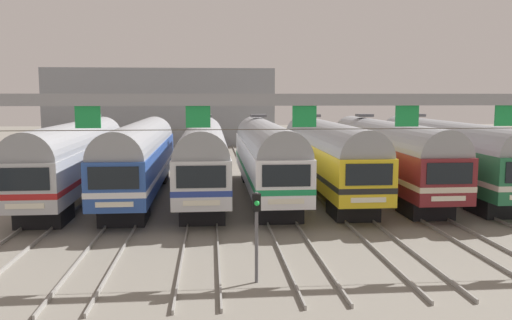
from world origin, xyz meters
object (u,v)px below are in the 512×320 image
(catenary_gantry, at_px, (304,122))
(yard_signal_mast, at_px, (257,220))
(commuter_train_white, at_px, (266,154))
(commuter_train_yellow, at_px, (327,154))
(commuter_train_stainless, at_px, (75,156))
(commuter_train_silver, at_px, (204,155))
(commuter_train_maroon, at_px, (386,153))
(commuter_train_green, at_px, (445,152))
(commuter_train_blue, at_px, (140,156))

(catenary_gantry, relative_size, yard_signal_mast, 9.16)
(commuter_train_white, distance_m, commuter_train_yellow, 3.95)
(commuter_train_stainless, relative_size, commuter_train_yellow, 1.00)
(commuter_train_stainless, relative_size, commuter_train_silver, 1.00)
(commuter_train_stainless, bearing_deg, commuter_train_silver, 0.00)
(commuter_train_maroon, bearing_deg, commuter_train_white, 180.00)
(commuter_train_stainless, distance_m, commuter_train_yellow, 15.80)
(commuter_train_yellow, bearing_deg, commuter_train_stainless, 180.00)
(commuter_train_silver, xyz_separation_m, commuter_train_green, (15.80, 0.00, 0.00))
(commuter_train_yellow, bearing_deg, commuter_train_blue, -179.98)
(commuter_train_maroon, relative_size, catenary_gantry, 0.62)
(commuter_train_stainless, bearing_deg, catenary_gantry, -48.73)
(yard_signal_mast, bearing_deg, commuter_train_stainless, 122.47)
(commuter_train_green, bearing_deg, commuter_train_maroon, 180.00)
(commuter_train_blue, relative_size, commuter_train_maroon, 1.00)
(commuter_train_silver, height_order, commuter_train_yellow, same)
(commuter_train_yellow, bearing_deg, commuter_train_maroon, 0.00)
(catenary_gantry, height_order, yard_signal_mast, catenary_gantry)
(commuter_train_stainless, relative_size, catenary_gantry, 0.62)
(commuter_train_white, bearing_deg, commuter_train_blue, -179.97)
(commuter_train_maroon, bearing_deg, commuter_train_stainless, 180.00)
(commuter_train_blue, height_order, commuter_train_silver, commuter_train_silver)
(commuter_train_white, xyz_separation_m, commuter_train_maroon, (7.90, 0.00, 0.00))
(commuter_train_stainless, bearing_deg, commuter_train_white, 0.00)
(commuter_train_maroon, height_order, catenary_gantry, catenary_gantry)
(commuter_train_green, bearing_deg, yard_signal_mast, -131.69)
(commuter_train_green, height_order, yard_signal_mast, commuter_train_green)
(commuter_train_maroon, distance_m, catenary_gantry, 15.88)
(commuter_train_stainless, xyz_separation_m, commuter_train_silver, (7.90, 0.00, 0.00))
(commuter_train_blue, bearing_deg, commuter_train_white, 0.03)
(commuter_train_maroon, relative_size, commuter_train_green, 1.00)
(commuter_train_stainless, height_order, catenary_gantry, catenary_gantry)
(commuter_train_yellow, height_order, catenary_gantry, catenary_gantry)
(commuter_train_blue, height_order, commuter_train_yellow, commuter_train_yellow)
(commuter_train_stainless, distance_m, commuter_train_silver, 7.90)
(catenary_gantry, bearing_deg, commuter_train_green, 48.73)
(commuter_train_silver, bearing_deg, commuter_train_stainless, 180.00)
(commuter_train_stainless, bearing_deg, commuter_train_green, 0.00)
(commuter_train_stainless, distance_m, commuter_train_maroon, 19.74)
(commuter_train_white, relative_size, catenary_gantry, 0.62)
(commuter_train_blue, xyz_separation_m, commuter_train_maroon, (15.80, 0.00, 0.00))
(commuter_train_maroon, bearing_deg, commuter_train_yellow, 180.00)
(commuter_train_silver, relative_size, commuter_train_white, 1.00)
(commuter_train_yellow, xyz_separation_m, yard_signal_mast, (-5.92, -15.52, -0.49))
(commuter_train_silver, relative_size, catenary_gantry, 0.62)
(commuter_train_silver, xyz_separation_m, commuter_train_maroon, (11.85, 0.00, 0.00))
(commuter_train_blue, bearing_deg, commuter_train_yellow, 0.02)
(commuter_train_white, height_order, commuter_train_yellow, same)
(commuter_train_green, xyz_separation_m, yard_signal_mast, (-13.82, -15.52, -0.49))
(commuter_train_maroon, distance_m, yard_signal_mast, 18.40)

